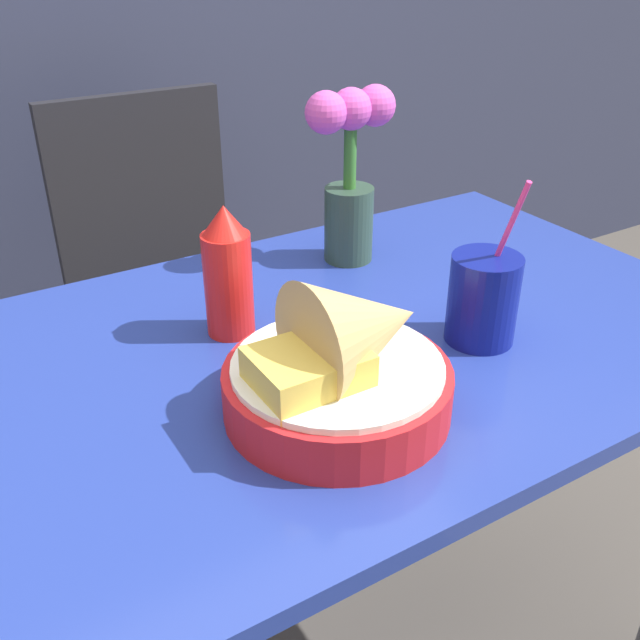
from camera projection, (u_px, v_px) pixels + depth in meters
dining_table at (327, 406)px, 1.01m from camera, size 1.16×0.70×0.74m
chair_far_window at (161, 268)px, 1.63m from camera, size 0.40×0.40×0.91m
food_basket at (345, 364)px, 0.79m from camera, size 0.26×0.26×0.17m
ketchup_bottle at (228, 273)px, 0.93m from camera, size 0.06×0.06×0.18m
drink_cup at (483, 301)px, 0.93m from camera, size 0.09×0.09×0.23m
flower_vase at (350, 169)px, 1.11m from camera, size 0.15×0.08×0.28m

